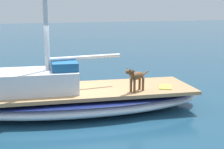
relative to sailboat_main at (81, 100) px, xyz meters
The scene contains 6 objects.
ground_plane 0.34m from the sailboat_main, ahead, with size 120.00×120.00×0.00m, color navy.
sailboat_main is the anchor object (origin of this frame).
cabin_house 1.30m from the sailboat_main, 78.83° to the left, with size 1.77×2.44×0.84m.
dog_brown 1.78m from the sailboat_main, 122.67° to the right, with size 0.42×0.91×0.70m.
deck_winch 2.00m from the sailboat_main, 78.90° to the right, with size 0.16×0.16×0.21m.
deck_towel 2.53m from the sailboat_main, 108.66° to the right, with size 0.56×0.36×0.03m, color #D8D14C.
Camera 1 is at (-8.48, 2.61, 2.94)m, focal length 50.26 mm.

